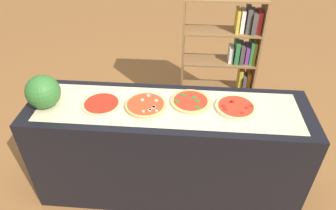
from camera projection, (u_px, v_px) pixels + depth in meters
name	position (u px, v px, depth m)	size (l,w,h in m)	color
ground_plane	(168.00, 185.00, 2.80)	(12.00, 12.00, 0.00)	brown
counter	(168.00, 150.00, 2.53)	(2.14, 0.61, 0.90)	black
parchment_paper	(168.00, 107.00, 2.26)	(1.93, 0.48, 0.00)	beige
pizza_plain_0	(102.00, 104.00, 2.28)	(0.29, 0.29, 0.02)	#E5C17F
pizza_mushroom_1	(146.00, 105.00, 2.26)	(0.31, 0.31, 0.03)	tan
pizza_spinach_2	(191.00, 101.00, 2.30)	(0.31, 0.31, 0.02)	tan
pizza_pepperoni_3	(236.00, 107.00, 2.24)	(0.30, 0.30, 0.03)	#E5C17F
watermelon	(43.00, 92.00, 2.20)	(0.25, 0.25, 0.25)	#2D6628
bookshelf	(230.00, 62.00, 3.28)	(0.79, 0.28, 1.37)	brown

